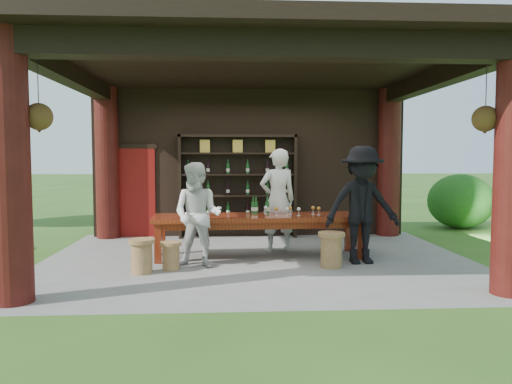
{
  "coord_description": "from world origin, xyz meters",
  "views": [
    {
      "loc": [
        -0.53,
        -8.57,
        1.78
      ],
      "look_at": [
        0.0,
        0.4,
        1.15
      ],
      "focal_mm": 35.0,
      "sensor_mm": 36.0,
      "label": 1
    }
  ],
  "objects": [
    {
      "name": "trees",
      "position": [
        3.54,
        1.4,
        3.37
      ],
      "size": [
        22.16,
        10.03,
        4.8
      ],
      "color": "#3F2819",
      "rests_on": "ground"
    },
    {
      "name": "stool_near_left",
      "position": [
        -1.41,
        -0.73,
        0.24
      ],
      "size": [
        0.34,
        0.34,
        0.45
      ],
      "rotation": [
        0.0,
        0.0,
        0.25
      ],
      "color": "brown",
      "rests_on": "ground"
    },
    {
      "name": "ground",
      "position": [
        0.0,
        0.0,
        0.0
      ],
      "size": [
        90.0,
        90.0,
        0.0
      ],
      "primitive_type": "plane",
      "color": "#2D5119",
      "rests_on": "ground"
    },
    {
      "name": "wine_shelf",
      "position": [
        -0.28,
        2.45,
        1.14
      ],
      "size": [
        2.59,
        0.39,
        2.28
      ],
      "color": "black",
      "rests_on": "ground"
    },
    {
      "name": "napkin_basket",
      "position": [
        -1.03,
        0.18,
        0.82
      ],
      "size": [
        0.27,
        0.19,
        0.14
      ],
      "primitive_type": "cube",
      "rotation": [
        0.0,
        0.0,
        0.04
      ],
      "color": "#BF6672",
      "rests_on": "tasting_table"
    },
    {
      "name": "tasting_table",
      "position": [
        0.04,
        0.22,
        0.64
      ],
      "size": [
        3.75,
        1.1,
        0.75
      ],
      "rotation": [
        0.0,
        0.0,
        0.04
      ],
      "color": "#5E220D",
      "rests_on": "ground"
    },
    {
      "name": "stool_near_right",
      "position": [
        1.16,
        -0.69,
        0.3
      ],
      "size": [
        0.43,
        0.43,
        0.57
      ],
      "rotation": [
        0.0,
        0.0,
        0.03
      ],
      "color": "brown",
      "rests_on": "ground"
    },
    {
      "name": "table_bottles",
      "position": [
        0.06,
        0.49,
        0.9
      ],
      "size": [
        0.33,
        0.12,
        0.31
      ],
      "color": "#194C1E",
      "rests_on": "tasting_table"
    },
    {
      "name": "guest_man",
      "position": [
        1.73,
        -0.41,
        0.98
      ],
      "size": [
        1.34,
        0.86,
        1.97
      ],
      "primitive_type": "imported",
      "rotation": [
        0.0,
        0.0,
        0.11
      ],
      "color": "black",
      "rests_on": "ground"
    },
    {
      "name": "shrubs",
      "position": [
        1.78,
        1.02,
        0.54
      ],
      "size": [
        14.58,
        7.69,
        1.36
      ],
      "color": "#194C14",
      "rests_on": "ground"
    },
    {
      "name": "guest_woman",
      "position": [
        -1.0,
        -0.55,
        0.85
      ],
      "size": [
        0.97,
        0.85,
        1.7
      ],
      "primitive_type": "imported",
      "rotation": [
        0.0,
        0.0,
        -0.28
      ],
      "color": "silver",
      "rests_on": "ground"
    },
    {
      "name": "stool_far_left",
      "position": [
        -1.83,
        -0.95,
        0.28
      ],
      "size": [
        0.4,
        0.4,
        0.53
      ],
      "rotation": [
        0.0,
        0.0,
        -0.01
      ],
      "color": "brown",
      "rests_on": "ground"
    },
    {
      "name": "table_glasses",
      "position": [
        0.65,
        0.24,
        0.82
      ],
      "size": [
        1.0,
        0.35,
        0.15
      ],
      "color": "silver",
      "rests_on": "tasting_table"
    },
    {
      "name": "host",
      "position": [
        0.44,
        0.8,
        0.97
      ],
      "size": [
        0.79,
        0.61,
        1.94
      ],
      "primitive_type": "imported",
      "rotation": [
        0.0,
        0.0,
        3.37
      ],
      "color": "silver",
      "rests_on": "ground"
    },
    {
      "name": "pavilion",
      "position": [
        -0.01,
        0.43,
        2.13
      ],
      "size": [
        7.5,
        6.0,
        3.6
      ],
      "color": "slate",
      "rests_on": "ground"
    }
  ]
}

